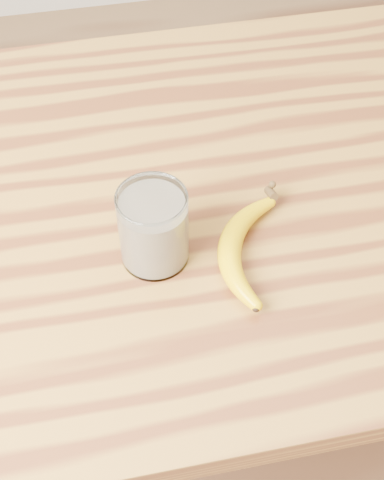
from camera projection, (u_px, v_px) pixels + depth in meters
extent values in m
plane|color=brown|center=(225.00, 432.00, 1.67)|extent=(4.00, 4.00, 0.00)
cube|color=olive|center=(248.00, 189.00, 0.99)|extent=(1.20, 0.80, 0.04)
cylinder|color=white|center=(153.00, 228.00, 0.84)|extent=(0.09, 0.09, 0.11)
torus|color=white|center=(151.00, 198.00, 0.80)|extent=(0.09, 0.09, 0.00)
cylinder|color=beige|center=(154.00, 231.00, 0.85)|extent=(0.08, 0.08, 0.09)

